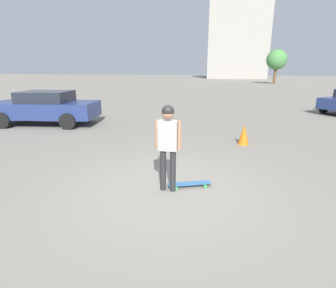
{
  "coord_description": "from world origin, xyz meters",
  "views": [
    {
      "loc": [
        -1.14,
        4.85,
        2.43
      ],
      "look_at": [
        0.0,
        0.0,
        1.0
      ],
      "focal_mm": 28.0,
      "sensor_mm": 36.0,
      "label": 1
    }
  ],
  "objects_px": {
    "person": "(168,138)",
    "skateboard": "(190,184)",
    "car_parked_near": "(45,107)",
    "traffic_cone": "(244,134)"
  },
  "relations": [
    {
      "from": "traffic_cone",
      "to": "person",
      "type": "bearing_deg",
      "value": 67.06
    },
    {
      "from": "skateboard",
      "to": "traffic_cone",
      "type": "relative_size",
      "value": 1.35
    },
    {
      "from": "person",
      "to": "skateboard",
      "type": "distance_m",
      "value": 1.16
    },
    {
      "from": "person",
      "to": "skateboard",
      "type": "height_order",
      "value": "person"
    },
    {
      "from": "person",
      "to": "skateboard",
      "type": "xyz_separation_m",
      "value": [
        -0.42,
        -0.25,
        -1.05
      ]
    },
    {
      "from": "skateboard",
      "to": "person",
      "type": "bearing_deg",
      "value": 8.02
    },
    {
      "from": "skateboard",
      "to": "car_parked_near",
      "type": "bearing_deg",
      "value": -57.16
    },
    {
      "from": "car_parked_near",
      "to": "traffic_cone",
      "type": "xyz_separation_m",
      "value": [
        -8.56,
        1.35,
        -0.44
      ]
    },
    {
      "from": "traffic_cone",
      "to": "car_parked_near",
      "type": "bearing_deg",
      "value": -8.98
    },
    {
      "from": "person",
      "to": "car_parked_near",
      "type": "relative_size",
      "value": 0.37
    }
  ]
}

